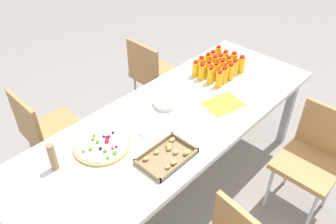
# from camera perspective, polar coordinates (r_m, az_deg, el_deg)

# --- Properties ---
(ground_plane) EXTENTS (12.00, 12.00, 0.00)m
(ground_plane) POSITION_cam_1_polar(r_m,az_deg,el_deg) (2.80, 0.89, -12.59)
(ground_plane) COLOR gray
(party_table) EXTENTS (2.35, 0.86, 0.73)m
(party_table) POSITION_cam_1_polar(r_m,az_deg,el_deg) (2.32, 1.05, -2.00)
(party_table) COLOR white
(party_table) RESTS_ON ground_plane
(chair_near_right) EXTENTS (0.41, 0.41, 0.83)m
(chair_near_right) POSITION_cam_1_polar(r_m,az_deg,el_deg) (2.70, -19.86, -2.74)
(chair_near_right) COLOR #B7844C
(chair_near_right) RESTS_ON ground_plane
(chair_near_left) EXTENTS (0.41, 0.41, 0.83)m
(chair_near_left) POSITION_cam_1_polar(r_m,az_deg,el_deg) (3.20, -2.62, 6.65)
(chair_near_left) COLOR #B7844C
(chair_near_left) RESTS_ON ground_plane
(chair_far_left) EXTENTS (0.40, 0.40, 0.83)m
(chair_far_left) POSITION_cam_1_polar(r_m,az_deg,el_deg) (2.55, 23.39, -6.60)
(chair_far_left) COLOR #B7844C
(chair_far_left) RESTS_ON ground_plane
(juice_bottle_0) EXTENTS (0.05, 0.05, 0.15)m
(juice_bottle_0) POSITION_cam_1_polar(r_m,az_deg,el_deg) (2.90, 8.41, 9.58)
(juice_bottle_0) COLOR #FAAC14
(juice_bottle_0) RESTS_ON party_table
(juice_bottle_1) EXTENTS (0.06, 0.06, 0.14)m
(juice_bottle_1) POSITION_cam_1_polar(r_m,az_deg,el_deg) (2.84, 7.52, 8.88)
(juice_bottle_1) COLOR #F9AF14
(juice_bottle_1) RESTS_ON party_table
(juice_bottle_2) EXTENTS (0.05, 0.05, 0.14)m
(juice_bottle_2) POSITION_cam_1_polar(r_m,az_deg,el_deg) (2.78, 6.71, 8.44)
(juice_bottle_2) COLOR #F9AC14
(juice_bottle_2) RESTS_ON party_table
(juice_bottle_3) EXTENTS (0.06, 0.06, 0.14)m
(juice_bottle_3) POSITION_cam_1_polar(r_m,az_deg,el_deg) (2.73, 5.63, 7.87)
(juice_bottle_3) COLOR #FAAD14
(juice_bottle_3) RESTS_ON party_table
(juice_bottle_4) EXTENTS (0.06, 0.06, 0.14)m
(juice_bottle_4) POSITION_cam_1_polar(r_m,az_deg,el_deg) (2.68, 4.68, 7.24)
(juice_bottle_4) COLOR #FAAC14
(juice_bottle_4) RESTS_ON party_table
(juice_bottle_5) EXTENTS (0.06, 0.06, 0.14)m
(juice_bottle_5) POSITION_cam_1_polar(r_m,az_deg,el_deg) (2.86, 9.58, 8.88)
(juice_bottle_5) COLOR #FAAE14
(juice_bottle_5) RESTS_ON party_table
(juice_bottle_6) EXTENTS (0.06, 0.06, 0.13)m
(juice_bottle_6) POSITION_cam_1_polar(r_m,az_deg,el_deg) (2.80, 8.79, 8.32)
(juice_bottle_6) COLOR #FAAD14
(juice_bottle_6) RESTS_ON party_table
(juice_bottle_7) EXTENTS (0.06, 0.06, 0.15)m
(juice_bottle_7) POSITION_cam_1_polar(r_m,az_deg,el_deg) (2.75, 7.86, 7.98)
(juice_bottle_7) COLOR #F8AB14
(juice_bottle_7) RESTS_ON party_table
(juice_bottle_8) EXTENTS (0.05, 0.05, 0.14)m
(juice_bottle_8) POSITION_cam_1_polar(r_m,az_deg,el_deg) (2.69, 6.90, 7.21)
(juice_bottle_8) COLOR #F9AE14
(juice_bottle_8) RESTS_ON party_table
(juice_bottle_9) EXTENTS (0.06, 0.06, 0.14)m
(juice_bottle_9) POSITION_cam_1_polar(r_m,az_deg,el_deg) (2.64, 5.73, 6.73)
(juice_bottle_9) COLOR #FAAB14
(juice_bottle_9) RESTS_ON party_table
(juice_bottle_10) EXTENTS (0.06, 0.06, 0.15)m
(juice_bottle_10) POSITION_cam_1_polar(r_m,az_deg,el_deg) (2.82, 10.97, 8.44)
(juice_bottle_10) COLOR #F8AD14
(juice_bottle_10) RESTS_ON party_table
(juice_bottle_11) EXTENTS (0.06, 0.06, 0.14)m
(juice_bottle_11) POSITION_cam_1_polar(r_m,az_deg,el_deg) (2.77, 10.07, 7.86)
(juice_bottle_11) COLOR #FAAD14
(juice_bottle_11) RESTS_ON party_table
(juice_bottle_12) EXTENTS (0.05, 0.05, 0.14)m
(juice_bottle_12) POSITION_cam_1_polar(r_m,az_deg,el_deg) (2.72, 9.11, 7.33)
(juice_bottle_12) COLOR #F9AB14
(juice_bottle_12) RESTS_ON party_table
(juice_bottle_13) EXTENTS (0.05, 0.05, 0.15)m
(juice_bottle_13) POSITION_cam_1_polar(r_m,az_deg,el_deg) (2.65, 8.06, 6.75)
(juice_bottle_13) COLOR #F9AD14
(juice_bottle_13) RESTS_ON party_table
(juice_bottle_14) EXTENTS (0.05, 0.05, 0.14)m
(juice_bottle_14) POSITION_cam_1_polar(r_m,az_deg,el_deg) (2.60, 7.18, 6.10)
(juice_bottle_14) COLOR #FAAE14
(juice_bottle_14) RESTS_ON party_table
(juice_bottle_15) EXTENTS (0.06, 0.06, 0.15)m
(juice_bottle_15) POSITION_cam_1_polar(r_m,az_deg,el_deg) (2.79, 12.22, 7.84)
(juice_bottle_15) COLOR #FAAE14
(juice_bottle_15) RESTS_ON party_table
(juice_bottle_16) EXTENTS (0.06, 0.06, 0.14)m
(juice_bottle_16) POSITION_cam_1_polar(r_m,az_deg,el_deg) (2.73, 11.13, 7.29)
(juice_bottle_16) COLOR #F9AE14
(juice_bottle_16) RESTS_ON party_table
(juice_bottle_17) EXTENTS (0.06, 0.06, 0.14)m
(juice_bottle_17) POSITION_cam_1_polar(r_m,az_deg,el_deg) (2.68, 10.46, 6.65)
(juice_bottle_17) COLOR #F9AE14
(juice_bottle_17) RESTS_ON party_table
(juice_bottle_18) EXTENTS (0.06, 0.06, 0.13)m
(juice_bottle_18) POSITION_cam_1_polar(r_m,az_deg,el_deg) (2.63, 9.40, 6.13)
(juice_bottle_18) COLOR #FAAC14
(juice_bottle_18) RESTS_ON party_table
(juice_bottle_19) EXTENTS (0.05, 0.05, 0.14)m
(juice_bottle_19) POSITION_cam_1_polar(r_m,az_deg,el_deg) (2.57, 8.61, 5.44)
(juice_bottle_19) COLOR #FAAB14
(juice_bottle_19) RESTS_ON party_table
(fruit_pizza) EXTENTS (0.34, 0.34, 0.05)m
(fruit_pizza) POSITION_cam_1_polar(r_m,az_deg,el_deg) (2.09, -11.03, -5.47)
(fruit_pizza) COLOR tan
(fruit_pizza) RESTS_ON party_table
(snack_tray) EXTENTS (0.33, 0.22, 0.04)m
(snack_tray) POSITION_cam_1_polar(r_m,az_deg,el_deg) (1.99, 0.03, -7.39)
(snack_tray) COLOR olive
(snack_tray) RESTS_ON party_table
(plate_stack) EXTENTS (0.17, 0.17, 0.04)m
(plate_stack) POSITION_cam_1_polar(r_m,az_deg,el_deg) (2.37, -0.37, 1.56)
(plate_stack) COLOR silver
(plate_stack) RESTS_ON party_table
(napkin_stack) EXTENTS (0.15, 0.15, 0.01)m
(napkin_stack) POSITION_cam_1_polar(r_m,az_deg,el_deg) (2.19, -3.60, -2.67)
(napkin_stack) COLOR white
(napkin_stack) RESTS_ON party_table
(cardboard_tube) EXTENTS (0.04, 0.04, 0.18)m
(cardboard_tube) POSITION_cam_1_polar(r_m,az_deg,el_deg) (1.98, -18.86, -7.16)
(cardboard_tube) COLOR #9E7A56
(cardboard_tube) RESTS_ON party_table
(paper_folder) EXTENTS (0.30, 0.26, 0.01)m
(paper_folder) POSITION_cam_1_polar(r_m,az_deg,el_deg) (2.42, 9.31, 1.37)
(paper_folder) COLOR yellow
(paper_folder) RESTS_ON party_table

